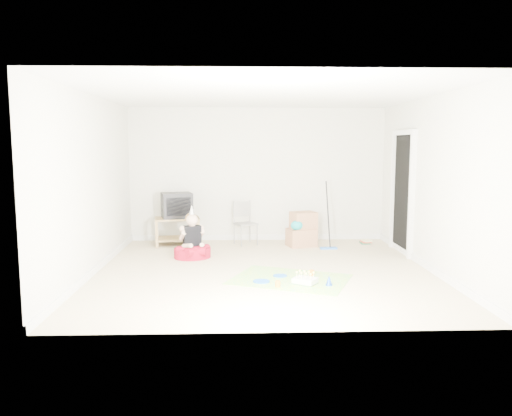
{
  "coord_description": "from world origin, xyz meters",
  "views": [
    {
      "loc": [
        -0.37,
        -7.31,
        1.87
      ],
      "look_at": [
        -0.1,
        0.4,
        0.9
      ],
      "focal_mm": 35.0,
      "sensor_mm": 36.0,
      "label": 1
    }
  ],
  "objects_px": {
    "tv_stand": "(177,229)",
    "cardboard_boxes": "(302,230)",
    "folding_chair": "(246,224)",
    "crt_tv": "(177,205)",
    "birthday_cake": "(305,281)",
    "seated_woman": "(192,246)"
  },
  "relations": [
    {
      "from": "tv_stand",
      "to": "seated_woman",
      "type": "distance_m",
      "value": 1.21
    },
    {
      "from": "tv_stand",
      "to": "cardboard_boxes",
      "type": "xyz_separation_m",
      "value": [
        2.34,
        -0.23,
        0.01
      ]
    },
    {
      "from": "crt_tv",
      "to": "seated_woman",
      "type": "bearing_deg",
      "value": -87.14
    },
    {
      "from": "cardboard_boxes",
      "to": "seated_woman",
      "type": "xyz_separation_m",
      "value": [
        -1.96,
        -0.91,
        -0.11
      ]
    },
    {
      "from": "crt_tv",
      "to": "folding_chair",
      "type": "height_order",
      "value": "crt_tv"
    },
    {
      "from": "tv_stand",
      "to": "cardboard_boxes",
      "type": "distance_m",
      "value": 2.36
    },
    {
      "from": "tv_stand",
      "to": "folding_chair",
      "type": "distance_m",
      "value": 1.3
    },
    {
      "from": "crt_tv",
      "to": "birthday_cake",
      "type": "height_order",
      "value": "crt_tv"
    },
    {
      "from": "crt_tv",
      "to": "seated_woman",
      "type": "xyz_separation_m",
      "value": [
        0.39,
        -1.14,
        -0.56
      ]
    },
    {
      "from": "crt_tv",
      "to": "cardboard_boxes",
      "type": "relative_size",
      "value": 0.85
    },
    {
      "from": "tv_stand",
      "to": "crt_tv",
      "type": "xyz_separation_m",
      "value": [
        -0.0,
        0.0,
        0.45
      ]
    },
    {
      "from": "tv_stand",
      "to": "seated_woman",
      "type": "bearing_deg",
      "value": -71.14
    },
    {
      "from": "folding_chair",
      "to": "seated_woman",
      "type": "height_order",
      "value": "seated_woman"
    },
    {
      "from": "cardboard_boxes",
      "to": "tv_stand",
      "type": "bearing_deg",
      "value": 174.45
    },
    {
      "from": "cardboard_boxes",
      "to": "seated_woman",
      "type": "distance_m",
      "value": 2.16
    },
    {
      "from": "cardboard_boxes",
      "to": "folding_chair",
      "type": "bearing_deg",
      "value": 170.77
    },
    {
      "from": "tv_stand",
      "to": "folding_chair",
      "type": "bearing_deg",
      "value": -2.53
    },
    {
      "from": "folding_chair",
      "to": "seated_woman",
      "type": "relative_size",
      "value": 0.93
    },
    {
      "from": "tv_stand",
      "to": "crt_tv",
      "type": "height_order",
      "value": "crt_tv"
    },
    {
      "from": "crt_tv",
      "to": "tv_stand",
      "type": "bearing_deg",
      "value": -61.0
    },
    {
      "from": "folding_chair",
      "to": "cardboard_boxes",
      "type": "distance_m",
      "value": 1.07
    },
    {
      "from": "folding_chair",
      "to": "seated_woman",
      "type": "bearing_deg",
      "value": -130.05
    }
  ]
}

